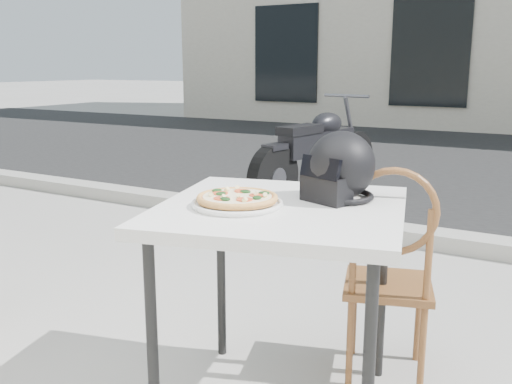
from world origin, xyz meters
The scene contains 8 objects.
street_asphalt centered at (0.00, 7.00, 0.00)m, with size 30.00×8.00×0.00m, color black.
curb centered at (0.00, 3.00, 0.06)m, with size 30.00×0.25×0.12m, color #9B9A91.
cafe_table_main centered at (0.17, 0.57, 0.76)m, with size 1.07×1.07×0.84m.
plate centered at (0.04, 0.47, 0.85)m, with size 0.44×0.44×0.02m.
pizza centered at (0.04, 0.47, 0.87)m, with size 0.39×0.39×0.04m.
helmet centered at (0.32, 0.75, 0.95)m, with size 0.33×0.34×0.26m.
cafe_chair_main centered at (0.47, 0.98, 0.53)m, with size 0.46×0.46×0.96m.
motorcycle centered at (-1.19, 4.08, 0.46)m, with size 0.62×2.07×1.04m.
Camera 1 is at (1.09, -1.25, 1.34)m, focal length 40.00 mm.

